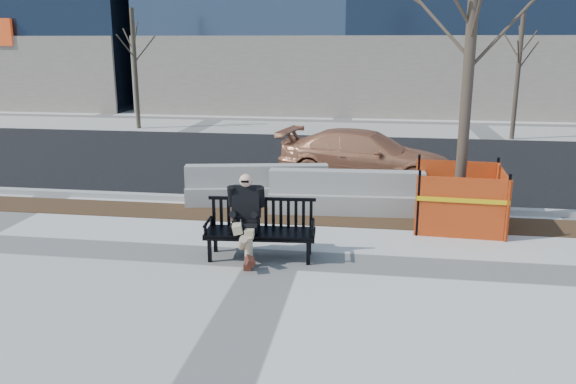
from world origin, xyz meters
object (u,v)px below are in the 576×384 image
(seated_man, at_px, (246,256))
(sedan, at_px, (365,181))
(bench, at_px, (261,258))
(tree_fence, at_px, (457,226))
(jersey_barrier_right, at_px, (346,213))
(jersey_barrier_left, at_px, (257,204))

(seated_man, height_order, sedan, seated_man)
(bench, xyz_separation_m, tree_fence, (3.68, 2.46, 0.00))
(bench, distance_m, sedan, 6.49)
(seated_man, bearing_deg, jersey_barrier_right, 57.81)
(bench, distance_m, tree_fence, 4.42)
(tree_fence, height_order, sedan, tree_fence)
(sedan, relative_size, jersey_barrier_left, 1.43)
(bench, height_order, seated_man, seated_man)
(jersey_barrier_left, bearing_deg, sedan, 37.98)
(sedan, distance_m, jersey_barrier_left, 3.72)
(bench, distance_m, seated_man, 0.27)
(seated_man, distance_m, jersey_barrier_right, 3.41)
(seated_man, bearing_deg, bench, -11.44)
(sedan, height_order, jersey_barrier_left, sedan)
(sedan, relative_size, jersey_barrier_right, 1.39)
(jersey_barrier_right, bearing_deg, seated_man, -121.18)
(seated_man, distance_m, sedan, 6.53)
(bench, xyz_separation_m, seated_man, (-0.27, 0.03, 0.00))
(jersey_barrier_left, bearing_deg, seated_man, -92.29)
(tree_fence, bearing_deg, sedan, 117.69)
(jersey_barrier_left, height_order, jersey_barrier_right, jersey_barrier_right)
(tree_fence, xyz_separation_m, jersey_barrier_right, (-2.34, 0.59, 0.00))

